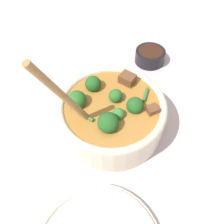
% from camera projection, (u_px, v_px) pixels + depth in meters
% --- Properties ---
extents(ground_plane, '(4.00, 4.00, 0.00)m').
position_uv_depth(ground_plane, '(112.00, 126.00, 0.52)').
color(ground_plane, silver).
extents(stew_bowl, '(0.25, 0.23, 0.26)m').
position_uv_depth(stew_bowl, '(112.00, 113.00, 0.48)').
color(stew_bowl, beige).
rests_on(stew_bowl, ground_plane).
extents(condiment_bowl, '(0.09, 0.09, 0.04)m').
position_uv_depth(condiment_bowl, '(150.00, 56.00, 0.64)').
color(condiment_bowl, black).
rests_on(condiment_bowl, ground_plane).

